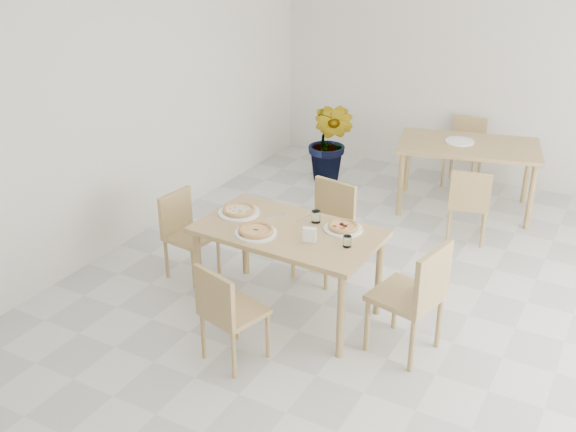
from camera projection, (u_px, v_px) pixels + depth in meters
The scene contains 21 objects.
main_table at pixel (288, 239), 5.34m from camera, with size 1.47×0.87×0.75m.
chair_south at pixel (226, 309), 4.79m from camera, with size 0.48×0.48×0.79m.
chair_north at pixel (328, 222), 6.01m from camera, with size 0.49×0.49×0.86m.
chair_west at pixel (185, 229), 6.00m from camera, with size 0.42×0.42×0.78m.
chair_east at pixel (416, 292), 4.87m from camera, with size 0.53×0.53×0.91m.
plate_margherita at pixel (256, 233), 5.22m from camera, with size 0.33×0.33×0.02m, color white.
plate_mushroom at pixel (239, 213), 5.57m from camera, with size 0.35×0.35×0.02m, color white.
plate_pepperoni at pixel (343, 229), 5.29m from camera, with size 0.31×0.31×0.02m, color white.
pizza_margherita at pixel (256, 230), 5.21m from camera, with size 0.31×0.31×0.03m.
pizza_mushroom at pixel (239, 210), 5.56m from camera, with size 0.32×0.32×0.03m.
pizza_pepperoni at pixel (343, 226), 5.28m from camera, with size 0.26×0.26×0.03m.
tumbler_a at pixel (316, 217), 5.40m from camera, with size 0.07×0.07×0.10m, color white.
tumbler_b at pixel (347, 241), 5.02m from camera, with size 0.07×0.07×0.09m, color white.
napkin_holder at pixel (309, 236), 5.07m from camera, with size 0.12×0.09×0.12m.
fork_a at pixel (304, 218), 5.48m from camera, with size 0.02×0.19×0.01m, color silver.
fork_b at pixel (275, 217), 5.51m from camera, with size 0.02×0.20×0.01m, color silver.
second_table at pixel (468, 152), 7.21m from camera, with size 1.63×1.17×0.75m.
chair_back_s at pixel (469, 200), 6.57m from camera, with size 0.46×0.46×0.78m.
chair_back_n at pixel (465, 146), 7.98m from camera, with size 0.40×0.40×0.80m.
plate_empty at pixel (459, 141), 7.23m from camera, with size 0.31×0.31×0.02m, color white.
potted_plant at pixel (331, 142), 8.01m from camera, with size 0.55×0.45×1.01m, color #28611D.
Camera 1 is at (1.34, -4.38, 3.09)m, focal length 42.00 mm.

